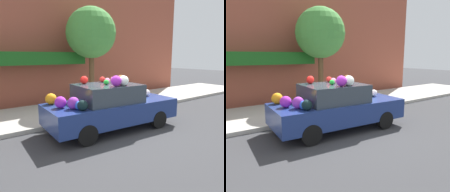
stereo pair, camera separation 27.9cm
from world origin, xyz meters
The scene contains 6 objects.
ground_plane centered at (0.00, 0.00, 0.00)m, with size 60.00×60.00×0.00m, color #38383A.
sidewalk_curb centered at (0.00, 2.70, 0.07)m, with size 24.00×3.20×0.13m.
building_facade centered at (-0.05, 4.91, 2.98)m, with size 18.00×1.20×6.06m.
street_tree centered at (1.30, 3.29, 3.27)m, with size 2.25×2.25×4.29m.
fire_hydrant centered at (-0.50, 1.46, 0.48)m, with size 0.20×0.20×0.70m.
art_car centered at (-0.07, 0.00, 0.75)m, with size 4.20×1.94×1.74m.
Camera 2 is at (-3.79, -5.49, 2.30)m, focal length 35.00 mm.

